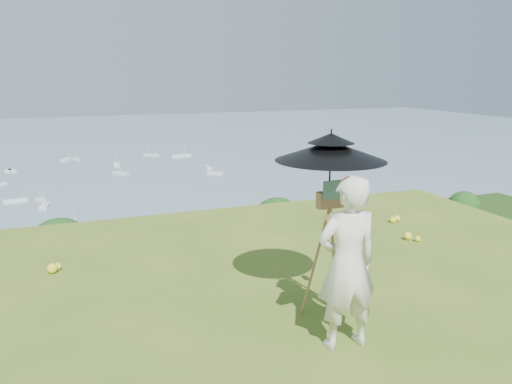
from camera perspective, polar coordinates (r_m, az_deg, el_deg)
name	(u,v)px	position (r m, az deg, el deg)	size (l,w,h in m)	color
shoreline_tier	(89,322)	(86.45, -18.57, -13.88)	(170.00, 28.00, 8.00)	gray
bay_water	(72,155)	(245.08, -20.33, 3.99)	(700.00, 700.00, 0.00)	gray
slope_trees	(92,309)	(41.30, -18.25, -12.60)	(110.00, 50.00, 6.00)	#1C4B16
harbor_town	(86,284)	(83.75, -18.90, -9.91)	(110.00, 22.00, 5.00)	beige
moored_boats	(32,195)	(167.74, -24.20, -0.27)	(140.00, 140.00, 0.70)	silver
painter	(347,264)	(4.92, 10.38, -8.07)	(0.63, 0.42, 1.74)	white
field_easel	(328,250)	(5.49, 8.29, -6.60)	(0.60, 0.60, 1.57)	#91603C
sun_umbrella	(330,167)	(5.28, 8.46, 2.81)	(1.17, 1.17, 0.80)	black
painter_cap	(351,180)	(4.69, 10.80, 1.30)	(0.18, 0.21, 0.10)	#DB7887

